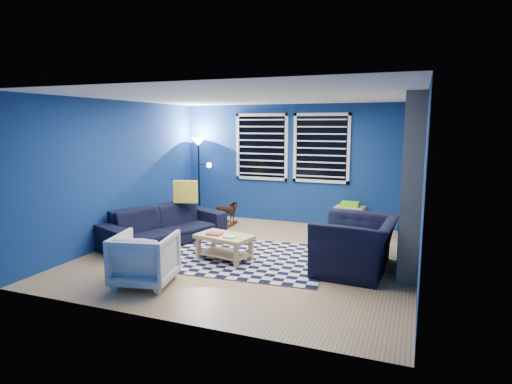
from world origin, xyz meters
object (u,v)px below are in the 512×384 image
(tv, at_px, (420,163))
(cabinet, at_px, (350,217))
(rocking_horse, at_px, (226,212))
(coffee_table, at_px, (224,242))
(armchair_bent, at_px, (145,259))
(armchair_big, at_px, (355,245))
(floor_lamp, at_px, (199,153))
(sofa, at_px, (164,225))

(tv, height_order, cabinet, tv)
(rocking_horse, relative_size, coffee_table, 0.59)
(armchair_bent, relative_size, coffee_table, 0.81)
(armchair_big, distance_m, armchair_bent, 2.90)
(tv, xyz_separation_m, armchair_big, (-0.78, -2.22, -1.01))
(floor_lamp, bearing_deg, tv, -2.65)
(rocking_horse, bearing_deg, cabinet, -81.65)
(coffee_table, relative_size, floor_lamp, 0.53)
(rocking_horse, height_order, coffee_table, rocking_horse)
(tv, height_order, floor_lamp, floor_lamp)
(coffee_table, bearing_deg, cabinet, 60.81)
(sofa, xyz_separation_m, cabinet, (2.92, 2.14, -0.08))
(armchair_big, bearing_deg, cabinet, -165.73)
(rocking_horse, distance_m, cabinet, 2.51)
(tv, xyz_separation_m, coffee_table, (-2.74, -2.42, -1.10))
(sofa, xyz_separation_m, floor_lamp, (-0.42, 2.10, 1.14))
(cabinet, bearing_deg, coffee_table, -114.53)
(sofa, height_order, armchair_big, armchair_big)
(armchair_big, height_order, floor_lamp, floor_lamp)
(armchair_big, bearing_deg, armchair_bent, -56.04)
(tv, distance_m, cabinet, 1.71)
(sofa, bearing_deg, cabinet, -31.51)
(rocking_horse, distance_m, coffee_table, 2.27)
(tv, relative_size, armchair_bent, 1.32)
(armchair_bent, height_order, floor_lamp, floor_lamp)
(floor_lamp, bearing_deg, armchair_bent, -71.73)
(armchair_big, relative_size, rocking_horse, 2.18)
(rocking_horse, bearing_deg, armchair_bent, -179.13)
(sofa, relative_size, floor_lamp, 1.25)
(sofa, bearing_deg, armchair_bent, -131.95)
(sofa, bearing_deg, armchair_big, -73.45)
(tv, height_order, sofa, tv)
(armchair_big, relative_size, coffee_table, 1.29)
(tv, xyz_separation_m, floor_lamp, (-4.58, 0.21, 0.06))
(coffee_table, bearing_deg, tv, 41.52)
(armchair_big, xyz_separation_m, coffee_table, (-1.96, -0.20, -0.10))
(sofa, height_order, coffee_table, sofa)
(tv, xyz_separation_m, rocking_horse, (-3.68, -0.36, -1.10))
(rocking_horse, xyz_separation_m, cabinet, (2.43, 0.61, -0.05))
(cabinet, bearing_deg, sofa, -139.08)
(armchair_big, height_order, armchair_bent, armchair_big)
(armchair_bent, xyz_separation_m, rocking_horse, (-0.39, 3.32, -0.04))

